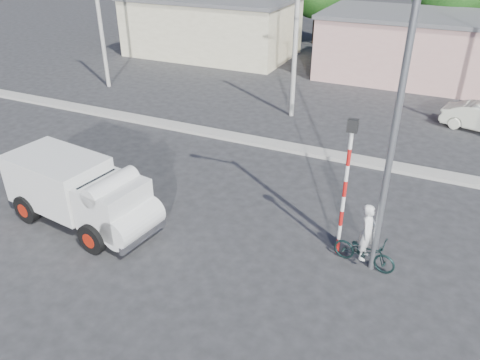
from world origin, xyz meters
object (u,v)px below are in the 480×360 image
at_px(truck, 81,192).
at_px(bicycle, 364,251).
at_px(streetlight, 392,106).
at_px(traffic_pole, 346,178).
at_px(cyclist, 366,241).

relative_size(truck, bicycle, 3.01).
relative_size(bicycle, streetlight, 0.21).
bearing_deg(bicycle, traffic_pole, 80.94).
bearing_deg(traffic_pole, streetlight, -17.73).
xyz_separation_m(truck, streetlight, (8.99, 1.73, 3.72)).
xyz_separation_m(truck, traffic_pole, (8.05, 2.03, 1.36)).
bearing_deg(truck, streetlight, 18.27).
height_order(bicycle, cyclist, cyclist).
bearing_deg(streetlight, truck, -169.12).
distance_m(bicycle, streetlight, 4.47).
distance_m(truck, traffic_pole, 8.41).
bearing_deg(bicycle, cyclist, 0.00).
xyz_separation_m(bicycle, traffic_pole, (-0.84, 0.28, 2.10)).
xyz_separation_m(cyclist, traffic_pole, (-0.84, 0.28, 1.71)).
height_order(bicycle, streetlight, streetlight).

